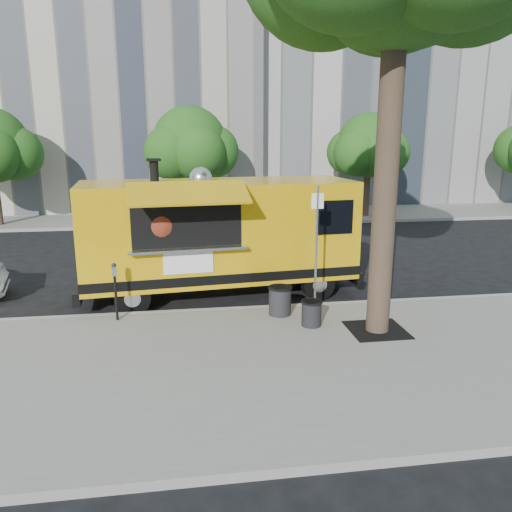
{
  "coord_description": "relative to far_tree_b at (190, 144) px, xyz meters",
  "views": [
    {
      "loc": [
        -1.45,
        -12.36,
        4.23
      ],
      "look_at": [
        0.38,
        0.0,
        1.2
      ],
      "focal_mm": 35.0,
      "sensor_mm": 36.0,
      "label": 1
    }
  ],
  "objects": [
    {
      "name": "trash_bin_left",
      "position": [
        1.72,
        -14.23,
        -3.33
      ],
      "size": [
        0.56,
        0.56,
        0.67
      ],
      "color": "black",
      "rests_on": "sidewalk"
    },
    {
      "name": "parking_meter",
      "position": [
        -2.0,
        -14.05,
        -2.85
      ],
      "size": [
        0.11,
        0.11,
        1.33
      ],
      "color": "black",
      "rests_on": "sidewalk"
    },
    {
      "name": "ground",
      "position": [
        1.0,
        -12.7,
        -3.83
      ],
      "size": [
        120.0,
        120.0,
        0.0
      ],
      "primitive_type": "plane",
      "color": "black",
      "rests_on": "ground"
    },
    {
      "name": "far_sidewalk",
      "position": [
        1.0,
        0.8,
        -3.76
      ],
      "size": [
        60.0,
        5.0,
        0.15
      ],
      "primitive_type": "cube",
      "color": "gray",
      "rests_on": "ground"
    },
    {
      "name": "curb",
      "position": [
        1.0,
        -13.63,
        -3.76
      ],
      "size": [
        60.0,
        0.14,
        0.16
      ],
      "primitive_type": "cube",
      "color": "#999993",
      "rests_on": "ground"
    },
    {
      "name": "tree_well",
      "position": [
        3.6,
        -15.5,
        -3.68
      ],
      "size": [
        1.2,
        1.2,
        0.02
      ],
      "primitive_type": "cube",
      "color": "black",
      "rests_on": "sidewalk"
    },
    {
      "name": "sign_post",
      "position": [
        2.55,
        -14.25,
        -1.98
      ],
      "size": [
        0.28,
        0.06,
        3.0
      ],
      "color": "silver",
      "rests_on": "sidewalk"
    },
    {
      "name": "far_tree_c",
      "position": [
        9.0,
        -0.3,
        -0.12
      ],
      "size": [
        3.24,
        3.24,
        5.21
      ],
      "color": "#33261C",
      "rests_on": "far_sidewalk"
    },
    {
      "name": "building_left",
      "position": [
        -7.0,
        9.3,
        8.17
      ],
      "size": [
        22.0,
        14.0,
        24.0
      ],
      "primitive_type": "cube",
      "color": "#B5A997",
      "rests_on": "ground"
    },
    {
      "name": "food_truck",
      "position": [
        0.46,
        -12.13,
        -2.12
      ],
      "size": [
        7.55,
        3.96,
        3.65
      ],
      "rotation": [
        0.0,
        0.0,
        0.1
      ],
      "color": "#DBA50B",
      "rests_on": "ground"
    },
    {
      "name": "sidewalk",
      "position": [
        1.0,
        -16.7,
        -3.76
      ],
      "size": [
        60.0,
        6.0,
        0.15
      ],
      "primitive_type": "cube",
      "color": "gray",
      "rests_on": "ground"
    },
    {
      "name": "trash_bin_right",
      "position": [
        2.27,
        -15.03,
        -3.38
      ],
      "size": [
        0.47,
        0.47,
        0.57
      ],
      "color": "black",
      "rests_on": "sidewalk"
    },
    {
      "name": "building_mid",
      "position": [
        13.0,
        10.3,
        6.17
      ],
      "size": [
        20.0,
        14.0,
        20.0
      ],
      "primitive_type": "cube",
      "color": "#A6A19B",
      "rests_on": "ground"
    },
    {
      "name": "far_tree_b",
      "position": [
        0.0,
        0.0,
        0.0
      ],
      "size": [
        3.6,
        3.6,
        5.5
      ],
      "color": "#33261C",
      "rests_on": "far_sidewalk"
    }
  ]
}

